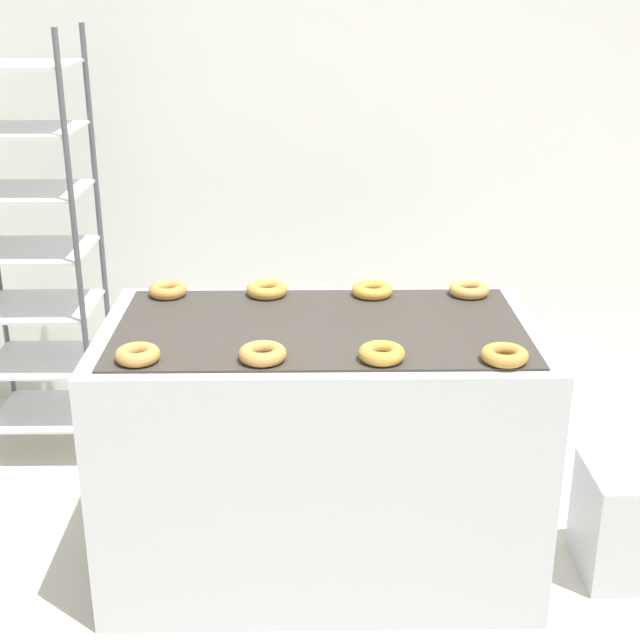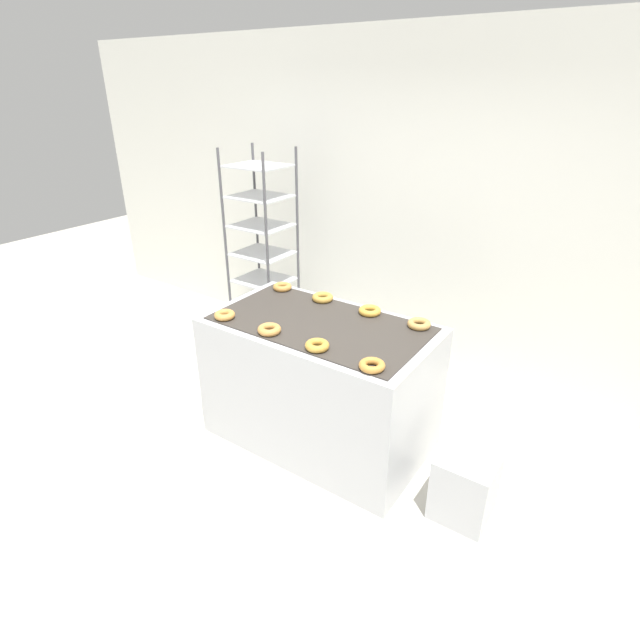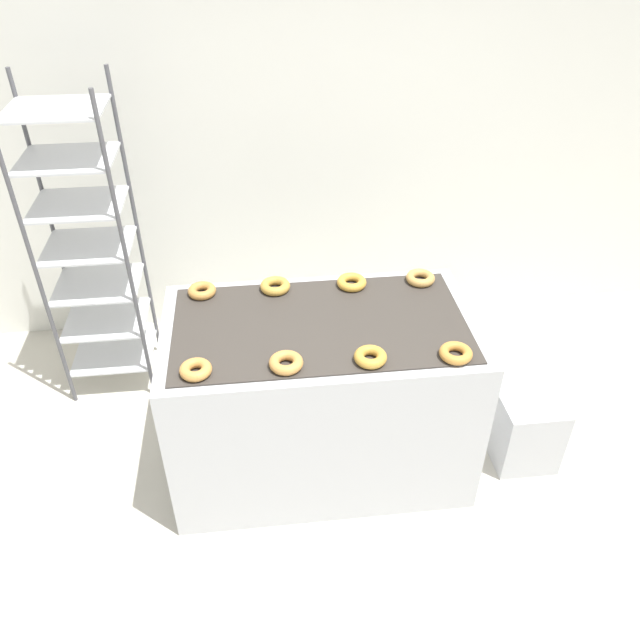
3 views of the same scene
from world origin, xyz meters
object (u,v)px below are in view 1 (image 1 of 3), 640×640
(fryer_machine, at_px, (320,446))
(baking_rack_cart, at_px, (34,251))
(donut_near_right, at_px, (505,355))
(glaze_bin, at_px, (628,521))
(donut_near_left, at_px, (138,355))
(donut_far_midright, at_px, (372,290))
(donut_far_right, at_px, (469,290))
(donut_near_midleft, at_px, (263,354))
(donut_far_left, at_px, (168,290))
(donut_far_midleft, at_px, (267,290))
(donut_near_midright, at_px, (382,353))

(fryer_machine, relative_size, baking_rack_cart, 0.80)
(fryer_machine, height_order, donut_near_right, donut_near_right)
(fryer_machine, relative_size, glaze_bin, 3.60)
(donut_near_left, distance_m, donut_far_midright, 0.99)
(donut_far_midright, bearing_deg, fryer_machine, -122.90)
(fryer_machine, xyz_separation_m, donut_far_right, (0.57, 0.31, 0.49))
(glaze_bin, distance_m, donut_near_midleft, 1.52)
(fryer_machine, bearing_deg, baking_rack_cart, 144.93)
(donut_near_midleft, xyz_separation_m, donut_far_left, (-0.39, 0.62, -0.00))
(baking_rack_cart, bearing_deg, donut_near_left, -60.66)
(donut_near_left, xyz_separation_m, donut_far_midleft, (0.38, 0.62, -0.00))
(baking_rack_cart, relative_size, donut_far_left, 13.19)
(donut_near_right, bearing_deg, donut_near_left, 179.15)
(fryer_machine, xyz_separation_m, donut_near_left, (-0.57, -0.30, 0.49))
(donut_near_left, height_order, donut_far_midleft, same)
(donut_near_right, xyz_separation_m, donut_far_left, (-1.14, 0.64, 0.00))
(donut_near_left, height_order, donut_near_midleft, same)
(baking_rack_cart, height_order, donut_near_midleft, baking_rack_cart)
(fryer_machine, distance_m, donut_far_midleft, 0.62)
(fryer_machine, distance_m, donut_far_midright, 0.62)
(fryer_machine, height_order, donut_far_midright, donut_far_midright)
(donut_near_right, relative_size, donut_far_midleft, 0.96)
(donut_far_left, relative_size, donut_far_right, 0.94)
(donut_near_left, height_order, donut_far_left, donut_near_left)
(donut_far_midleft, bearing_deg, donut_near_left, -121.11)
(donut_near_right, relative_size, donut_far_left, 1.04)
(fryer_machine, distance_m, donut_near_right, 0.82)
(donut_near_midright, relative_size, donut_near_right, 0.99)
(baking_rack_cart, relative_size, donut_near_left, 13.48)
(donut_near_midright, height_order, donut_far_left, donut_near_midright)
(donut_near_left, xyz_separation_m, donut_near_right, (1.14, -0.02, -0.00))
(donut_near_midleft, relative_size, donut_near_midright, 1.03)
(donut_near_left, relative_size, donut_far_midright, 0.91)
(baking_rack_cart, distance_m, donut_far_midleft, 1.16)
(baking_rack_cart, distance_m, donut_near_midleft, 1.56)
(donut_far_right, bearing_deg, donut_far_midleft, 179.40)
(donut_near_midleft, bearing_deg, donut_far_midright, 57.85)
(donut_near_right, height_order, donut_far_midleft, donut_far_midleft)
(donut_near_left, xyz_separation_m, donut_near_midright, (0.76, -0.00, -0.00))
(glaze_bin, distance_m, donut_near_left, 1.86)
(baking_rack_cart, bearing_deg, glaze_bin, -22.42)
(donut_near_left, bearing_deg, donut_far_right, 28.39)
(donut_near_left, bearing_deg, donut_far_midleft, 58.89)
(baking_rack_cart, distance_m, glaze_bin, 2.65)
(donut_near_midleft, bearing_deg, donut_far_midleft, 91.08)
(glaze_bin, bearing_deg, donut_near_midleft, -171.50)
(glaze_bin, bearing_deg, donut_near_midright, -168.02)
(donut_near_right, height_order, donut_far_left, donut_far_left)
(baking_rack_cart, bearing_deg, donut_near_right, -33.34)
(fryer_machine, distance_m, baking_rack_cart, 1.58)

